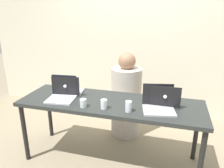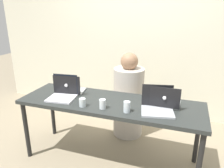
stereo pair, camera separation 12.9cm
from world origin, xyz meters
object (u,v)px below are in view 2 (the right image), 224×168
object	(u,v)px
laptop_back_left	(69,89)
water_glass_center	(103,105)
person_at_center	(128,100)
laptop_front_left	(63,93)
water_glass_right	(127,108)
laptop_back_right	(165,101)
water_glass_left	(82,103)
laptop_front_right	(157,106)

from	to	relation	value
laptop_back_left	water_glass_center	distance (m)	0.60
person_at_center	water_glass_center	distance (m)	0.85
laptop_front_left	water_glass_right	size ratio (longest dim) A/B	2.90
water_glass_right	water_glass_center	bearing A→B (deg)	-179.41
laptop_back_right	water_glass_left	size ratio (longest dim) A/B	3.54
laptop_front_right	laptop_back_left	distance (m)	1.07
water_glass_center	water_glass_right	bearing A→B (deg)	0.59
laptop_back_left	water_glass_left	xyz separation A→B (m)	(0.32, -0.30, -0.01)
laptop_back_left	water_glass_left	distance (m)	0.44
laptop_front_right	water_glass_left	bearing A→B (deg)	179.41
person_at_center	laptop_back_left	xyz separation A→B (m)	(-0.59, -0.53, 0.27)
water_glass_center	water_glass_left	bearing A→B (deg)	-174.64
laptop_front_right	water_glass_right	bearing A→B (deg)	-167.20
laptop_front_left	laptop_back_right	bearing A→B (deg)	1.18
laptop_front_right	water_glass_right	size ratio (longest dim) A/B	3.25
person_at_center	water_glass_center	world-z (taller)	person_at_center
person_at_center	water_glass_right	bearing A→B (deg)	92.36
laptop_back_left	laptop_front_left	size ratio (longest dim) A/B	1.12
laptop_front_right	laptop_front_left	distance (m)	1.05
laptop_front_right	laptop_back_right	xyz separation A→B (m)	(0.06, 0.14, -0.00)
laptop_front_right	water_glass_left	world-z (taller)	laptop_front_right
laptop_front_left	water_glass_left	distance (m)	0.34
laptop_front_left	water_glass_center	world-z (taller)	laptop_front_left
laptop_front_right	water_glass_right	distance (m)	0.30
laptop_back_left	water_glass_right	xyz separation A→B (m)	(0.78, -0.28, -0.00)
person_at_center	water_glass_left	world-z (taller)	person_at_center
laptop_back_left	water_glass_right	world-z (taller)	laptop_back_left
laptop_front_left	water_glass_left	size ratio (longest dim) A/B	3.64
person_at_center	laptop_front_right	size ratio (longest dim) A/B	3.30
laptop_back_right	water_glass_left	world-z (taller)	laptop_back_right
water_glass_right	laptop_front_right	bearing A→B (deg)	24.86
laptop_back_right	laptop_front_left	bearing A→B (deg)	8.18
person_at_center	laptop_front_right	world-z (taller)	person_at_center
laptop_back_left	water_glass_left	size ratio (longest dim) A/B	4.09
laptop_back_right	water_glass_center	world-z (taller)	laptop_back_right
laptop_back_left	water_glass_right	distance (m)	0.83
water_glass_left	laptop_front_right	bearing A→B (deg)	11.46
water_glass_center	laptop_front_right	bearing A→B (deg)	13.88
person_at_center	laptop_back_right	bearing A→B (deg)	123.12
laptop_front_left	water_glass_left	xyz separation A→B (m)	(0.31, -0.14, -0.02)
person_at_center	laptop_front_left	distance (m)	0.94
person_at_center	water_glass_right	distance (m)	0.87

